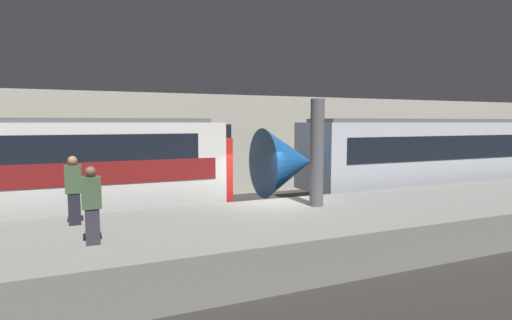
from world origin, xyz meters
TOP-DOWN VIEW (x-y plane):
  - ground_plane at (0.00, 0.00)m, footprint 120.00×120.00m
  - platform at (0.00, -2.29)m, footprint 40.00×4.58m
  - station_rear_barrier at (0.00, 6.77)m, footprint 50.00×0.15m
  - support_pillar_near at (0.77, -1.53)m, footprint 0.41×0.41m
  - train_modern at (10.78, 2.33)m, footprint 19.63×2.93m
  - person_waiting at (-5.89, -1.12)m, footprint 0.38×0.24m
  - person_walking at (-5.51, -3.00)m, footprint 0.38×0.24m

SIDE VIEW (x-z plane):
  - ground_plane at x=0.00m, z-range 0.00..0.00m
  - platform at x=0.00m, z-range 0.00..1.06m
  - train_modern at x=10.78m, z-range 0.05..3.78m
  - person_walking at x=-5.51m, z-range 1.11..2.73m
  - person_waiting at x=-5.89m, z-range 1.11..2.81m
  - station_rear_barrier at x=0.00m, z-range 0.00..4.91m
  - support_pillar_near at x=0.77m, z-range 1.06..4.27m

